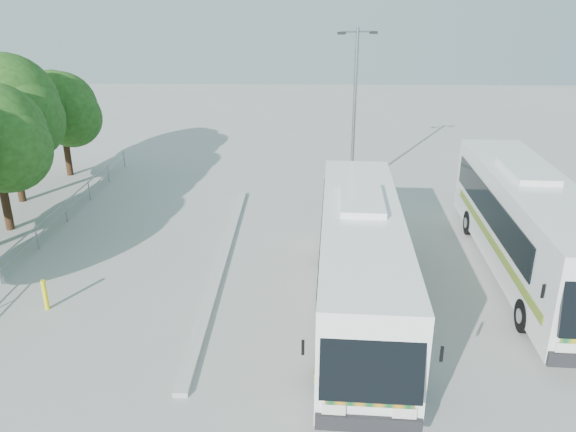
{
  "coord_description": "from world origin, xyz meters",
  "views": [
    {
      "loc": [
        0.79,
        -17.73,
        9.68
      ],
      "look_at": [
        0.29,
        2.07,
        1.93
      ],
      "focal_mm": 35.0,
      "sensor_mm": 36.0,
      "label": 1
    }
  ],
  "objects_px": {
    "bollard": "(45,295)",
    "coach_adjacent": "(529,224)",
    "coach_main": "(361,258)",
    "tree_far_d": "(7,106)",
    "lamppost": "(355,105)",
    "tree_far_e": "(62,108)"
  },
  "relations": [
    {
      "from": "lamppost",
      "to": "tree_far_e",
      "type": "bearing_deg",
      "value": 152.99
    },
    {
      "from": "coach_main",
      "to": "bollard",
      "type": "relative_size",
      "value": 11.55
    },
    {
      "from": "tree_far_e",
      "to": "coach_adjacent",
      "type": "distance_m",
      "value": 24.86
    },
    {
      "from": "tree_far_d",
      "to": "coach_main",
      "type": "xyz_separation_m",
      "value": [
        16.02,
        -10.23,
        -2.95
      ]
    },
    {
      "from": "coach_main",
      "to": "bollard",
      "type": "distance_m",
      "value": 10.42
    },
    {
      "from": "tree_far_e",
      "to": "bollard",
      "type": "bearing_deg",
      "value": -71.51
    },
    {
      "from": "tree_far_e",
      "to": "coach_adjacent",
      "type": "height_order",
      "value": "tree_far_e"
    },
    {
      "from": "tree_far_d",
      "to": "bollard",
      "type": "relative_size",
      "value": 6.84
    },
    {
      "from": "tree_far_d",
      "to": "bollard",
      "type": "bearing_deg",
      "value": -61.5
    },
    {
      "from": "bollard",
      "to": "coach_adjacent",
      "type": "bearing_deg",
      "value": 10.41
    },
    {
      "from": "tree_far_d",
      "to": "lamppost",
      "type": "bearing_deg",
      "value": 6.48
    },
    {
      "from": "lamppost",
      "to": "bollard",
      "type": "relative_size",
      "value": 7.78
    },
    {
      "from": "coach_main",
      "to": "lamppost",
      "type": "relative_size",
      "value": 1.48
    },
    {
      "from": "coach_adjacent",
      "to": "bollard",
      "type": "height_order",
      "value": "coach_adjacent"
    },
    {
      "from": "tree_far_d",
      "to": "bollard",
      "type": "xyz_separation_m",
      "value": [
        5.7,
        -10.49,
        -4.28
      ]
    },
    {
      "from": "coach_main",
      "to": "coach_adjacent",
      "type": "bearing_deg",
      "value": 26.99
    },
    {
      "from": "tree_far_d",
      "to": "tree_far_e",
      "type": "xyz_separation_m",
      "value": [
        0.68,
        4.5,
        -0.93
      ]
    },
    {
      "from": "tree_far_d",
      "to": "coach_adjacent",
      "type": "xyz_separation_m",
      "value": [
        22.42,
        -7.42,
        -2.85
      ]
    },
    {
      "from": "tree_far_e",
      "to": "coach_main",
      "type": "distance_m",
      "value": 21.36
    },
    {
      "from": "bollard",
      "to": "coach_main",
      "type": "bearing_deg",
      "value": 1.42
    },
    {
      "from": "bollard",
      "to": "tree_far_d",
      "type": "bearing_deg",
      "value": 118.5
    },
    {
      "from": "tree_far_e",
      "to": "bollard",
      "type": "xyz_separation_m",
      "value": [
        5.01,
        -14.99,
        -3.35
      ]
    }
  ]
}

